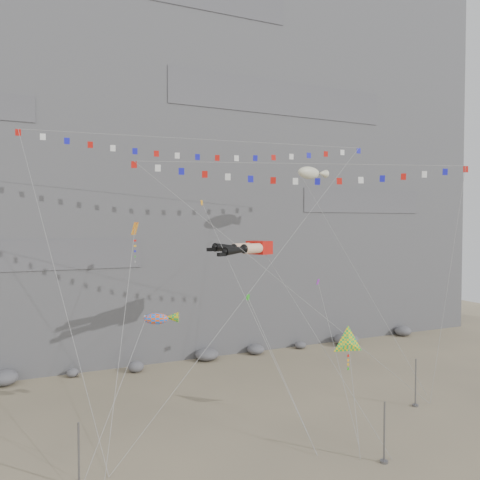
{
  "coord_description": "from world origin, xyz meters",
  "views": [
    {
      "loc": [
        -17.27,
        -31.25,
        15.06
      ],
      "look_at": [
        0.49,
        9.0,
        13.54
      ],
      "focal_mm": 35.0,
      "sensor_mm": 36.0,
      "label": 1
    }
  ],
  "objects": [
    {
      "name": "ground",
      "position": [
        0.0,
        0.0,
        0.0
      ],
      "size": [
        120.0,
        120.0,
        0.0
      ],
      "primitive_type": "plane",
      "color": "gray",
      "rests_on": "ground"
    },
    {
      "name": "talus_boulders",
      "position": [
        0.0,
        17.0,
        0.6
      ],
      "size": [
        60.0,
        3.0,
        1.2
      ],
      "primitive_type": null,
      "color": "slate",
      "rests_on": "ground"
    },
    {
      "name": "legs_kite",
      "position": [
        -0.06,
        6.44,
        12.87
      ],
      "size": [
        7.63,
        16.94,
        20.3
      ],
      "rotation": [
        0.0,
        0.0,
        0.43
      ],
      "color": "red",
      "rests_on": "ground"
    },
    {
      "name": "anchor_pole_center",
      "position": [
        2.72,
        -8.45,
        1.95
      ],
      "size": [
        0.12,
        0.12,
        3.89
      ],
      "primitive_type": "cylinder",
      "color": "slate",
      "rests_on": "ground"
    },
    {
      "name": "anchor_pole_left",
      "position": [
        -15.12,
        -3.61,
        1.88
      ],
      "size": [
        0.12,
        0.12,
        3.76
      ],
      "primitive_type": "cylinder",
      "color": "slate",
      "rests_on": "ground"
    },
    {
      "name": "fish_windsock",
      "position": [
        -9.12,
        2.66,
        8.01
      ],
      "size": [
        7.87,
        8.35,
        12.42
      ],
      "color": "#FC500C",
      "rests_on": "ground"
    },
    {
      "name": "small_kite_a",
      "position": [
        -3.44,
        7.96,
        16.47
      ],
      "size": [
        3.53,
        14.86,
        22.3
      ],
      "color": "#FFA115",
      "rests_on": "ground"
    },
    {
      "name": "cliff",
      "position": [
        0.0,
        32.0,
        25.0
      ],
      "size": [
        80.0,
        28.0,
        50.0
      ],
      "primitive_type": "cube",
      "color": "slate",
      "rests_on": "ground"
    },
    {
      "name": "small_kite_c",
      "position": [
        -1.36,
        3.02,
        8.9
      ],
      "size": [
        1.3,
        9.86,
        12.94
      ],
      "color": "green",
      "rests_on": "ground"
    },
    {
      "name": "anchor_pole_right",
      "position": [
        11.34,
        -2.28,
        1.98
      ],
      "size": [
        0.12,
        0.12,
        3.96
      ],
      "primitive_type": "cylinder",
      "color": "slate",
      "rests_on": "ground"
    },
    {
      "name": "flag_banner_lower",
      "position": [
        3.57,
        2.21,
        20.04
      ],
      "size": [
        26.93,
        9.01,
        22.77
      ],
      "color": "red",
      "rests_on": "ground"
    },
    {
      "name": "harlequin_kite",
      "position": [
        -10.59,
        2.76,
        14.67
      ],
      "size": [
        4.42,
        8.65,
        16.86
      ],
      "color": "red",
      "rests_on": "ground"
    },
    {
      "name": "small_kite_b",
      "position": [
        6.89,
        5.41,
        9.48
      ],
      "size": [
        5.08,
        12.5,
        15.87
      ],
      "color": "purple",
      "rests_on": "ground"
    },
    {
      "name": "blimp_windsock",
      "position": [
        8.91,
        10.35,
        20.31
      ],
      "size": [
        7.41,
        12.58,
        23.76
      ],
      "color": "beige",
      "rests_on": "ground"
    },
    {
      "name": "delta_kite",
      "position": [
        3.92,
        -3.14,
        6.23
      ],
      "size": [
        3.71,
        4.98,
        8.36
      ],
      "color": "yellow",
      "rests_on": "ground"
    },
    {
      "name": "flag_banner_upper",
      "position": [
        -2.19,
        10.58,
        22.98
      ],
      "size": [
        32.44,
        15.72,
        29.07
      ],
      "color": "red",
      "rests_on": "ground"
    }
  ]
}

